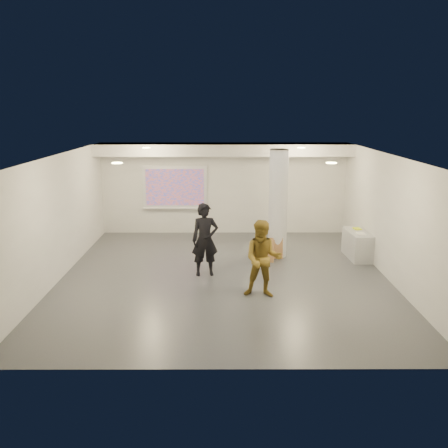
{
  "coord_description": "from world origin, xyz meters",
  "views": [
    {
      "loc": [
        -0.03,
        -11.74,
        4.08
      ],
      "look_at": [
        0.0,
        0.4,
        1.25
      ],
      "focal_mm": 40.0,
      "sensor_mm": 36.0,
      "label": 1
    }
  ],
  "objects_px": {
    "column": "(278,204)",
    "projection_screen": "(175,188)",
    "man": "(263,259)",
    "woman": "(205,240)",
    "credenza": "(358,245)"
  },
  "relations": [
    {
      "from": "projection_screen",
      "to": "woman",
      "type": "xyz_separation_m",
      "value": [
        1.13,
        -4.29,
        -0.62
      ]
    },
    {
      "from": "man",
      "to": "projection_screen",
      "type": "bearing_deg",
      "value": 119.55
    },
    {
      "from": "column",
      "to": "man",
      "type": "distance_m",
      "value": 3.24
    },
    {
      "from": "column",
      "to": "credenza",
      "type": "xyz_separation_m",
      "value": [
        2.22,
        -0.2,
        -1.13
      ]
    },
    {
      "from": "column",
      "to": "projection_screen",
      "type": "xyz_separation_m",
      "value": [
        -3.1,
        2.65,
        0.03
      ]
    },
    {
      "from": "column",
      "to": "man",
      "type": "bearing_deg",
      "value": -101.86
    },
    {
      "from": "column",
      "to": "woman",
      "type": "xyz_separation_m",
      "value": [
        -1.97,
        -1.64,
        -0.59
      ]
    },
    {
      "from": "projection_screen",
      "to": "man",
      "type": "relative_size",
      "value": 1.22
    },
    {
      "from": "column",
      "to": "woman",
      "type": "relative_size",
      "value": 1.65
    },
    {
      "from": "column",
      "to": "credenza",
      "type": "height_order",
      "value": "column"
    },
    {
      "from": "column",
      "to": "projection_screen",
      "type": "relative_size",
      "value": 1.43
    },
    {
      "from": "column",
      "to": "credenza",
      "type": "bearing_deg",
      "value": -5.07
    },
    {
      "from": "projection_screen",
      "to": "credenza",
      "type": "height_order",
      "value": "projection_screen"
    },
    {
      "from": "projection_screen",
      "to": "man",
      "type": "height_order",
      "value": "projection_screen"
    },
    {
      "from": "credenza",
      "to": "projection_screen",
      "type": "bearing_deg",
      "value": 149.15
    }
  ]
}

